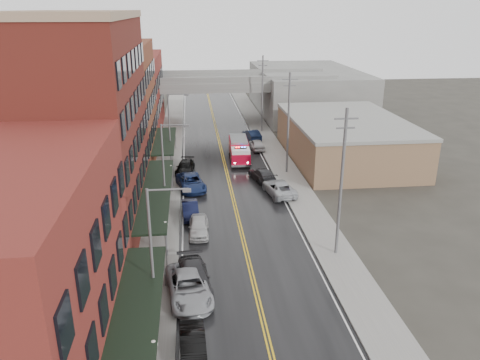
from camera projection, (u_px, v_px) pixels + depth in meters
road at (231, 190)px, 51.25m from camera, size 11.00×160.00×0.02m
sidewalk_left at (164, 192)px, 50.50m from camera, size 3.00×160.00×0.15m
sidewalk_right at (296, 187)px, 51.96m from camera, size 3.00×160.00×0.15m
curb_left at (179, 192)px, 50.66m from camera, size 0.30×160.00×0.15m
curb_right at (282, 188)px, 51.80m from camera, size 0.30×160.00×0.15m
brick_building_a at (14, 278)px, 23.59m from camera, size 9.00×18.00×12.00m
brick_building_b at (84, 129)px, 40.28m from camera, size 9.00×20.00×18.00m
brick_building_c at (115, 106)px, 57.12m from camera, size 9.00×15.00×15.00m
brick_building_far at (131, 94)px, 73.96m from camera, size 9.00×20.00×12.00m
tan_building at (345, 140)px, 61.33m from camera, size 14.00×22.00×5.00m
right_far_block at (306, 91)px, 88.99m from camera, size 18.00×30.00×8.00m
awning_0 at (135, 320)px, 25.22m from camera, size 2.60×16.00×3.09m
awning_1 at (157, 191)px, 42.94m from camera, size 2.60×18.00×3.09m
awning_2 at (165, 141)px, 59.27m from camera, size 2.60×13.00×3.09m
globe_lamp_0 at (154, 354)px, 23.70m from camera, size 0.44×0.44×3.12m
globe_lamp_1 at (166, 231)px, 36.76m from camera, size 0.44×0.44×3.12m
globe_lamp_2 at (171, 172)px, 49.81m from camera, size 0.44×0.44×3.12m
street_lamp_0 at (155, 247)px, 28.28m from camera, size 2.64×0.22×9.00m
street_lamp_1 at (166, 165)px, 43.21m from camera, size 2.64×0.22×9.00m
street_lamp_2 at (171, 124)px, 58.13m from camera, size 2.64×0.22×9.00m
utility_pole_0 at (341, 181)px, 35.81m from camera, size 1.80×0.24×12.00m
utility_pole_1 at (288, 122)px, 54.46m from camera, size 1.80×0.24×12.00m
utility_pole_2 at (262, 93)px, 73.12m from camera, size 1.80×0.24×12.00m
overpass at (214, 88)px, 79.03m from camera, size 40.00×10.00×7.50m
fire_truck at (239, 150)px, 60.72m from camera, size 3.24×7.60×2.74m
parked_car_left_1 at (193, 346)px, 26.62m from camera, size 1.64×4.26×1.38m
parked_car_left_2 at (189, 287)px, 32.03m from camera, size 3.56×6.35×1.68m
parked_car_left_3 at (194, 278)px, 33.10m from camera, size 2.83×5.76×1.61m
parked_car_left_4 at (199, 226)px, 41.10m from camera, size 1.87×4.36×1.47m
parked_car_left_5 at (190, 210)px, 44.61m from camera, size 1.77×4.36×1.41m
parked_car_left_6 at (191, 182)px, 51.34m from camera, size 3.69×6.09×1.58m
parked_car_left_7 at (185, 167)px, 56.51m from camera, size 2.61×5.00×1.38m
parked_car_right_0 at (279, 188)px, 49.82m from camera, size 3.38×5.80×1.52m
parked_car_right_1 at (262, 175)px, 53.93m from camera, size 3.08×5.29×1.44m
parked_car_right_2 at (257, 145)px, 65.67m from camera, size 2.05×4.51×1.50m
parked_car_right_3 at (252, 135)px, 70.62m from camera, size 2.55×4.97×1.56m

